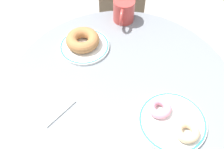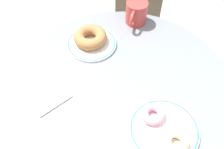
% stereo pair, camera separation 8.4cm
% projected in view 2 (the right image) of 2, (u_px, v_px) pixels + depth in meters
% --- Properties ---
extents(cafe_table, '(0.79, 0.79, 0.75)m').
position_uv_depth(cafe_table, '(120.00, 114.00, 1.03)').
color(cafe_table, slate).
rests_on(cafe_table, ground).
extents(plate_left, '(0.19, 0.19, 0.01)m').
position_uv_depth(plate_left, '(91.00, 44.00, 0.97)').
color(plate_left, white).
rests_on(plate_left, cafe_table).
extents(plate_right, '(0.21, 0.21, 0.01)m').
position_uv_depth(plate_right, '(164.00, 130.00, 0.74)').
color(plate_right, white).
rests_on(plate_right, cafe_table).
extents(donut_cinnamon, '(0.17, 0.17, 0.04)m').
position_uv_depth(donut_cinnamon, '(91.00, 37.00, 0.95)').
color(donut_cinnamon, '#A36B3D').
rests_on(donut_cinnamon, plate_left).
extents(donut_glazed, '(0.09, 0.09, 0.02)m').
position_uv_depth(donut_glazed, '(176.00, 142.00, 0.70)').
color(donut_glazed, '#E0B789').
rests_on(donut_glazed, plate_right).
extents(donut_pink_frosted, '(0.11, 0.11, 0.02)m').
position_uv_depth(donut_pink_frosted, '(153.00, 114.00, 0.76)').
color(donut_pink_frosted, pink).
rests_on(donut_pink_frosted, plate_right).
extents(paper_napkin, '(0.16, 0.14, 0.01)m').
position_uv_depth(paper_napkin, '(45.00, 93.00, 0.83)').
color(paper_napkin, white).
rests_on(paper_napkin, cafe_table).
extents(coffee_mug, '(0.10, 0.12, 0.09)m').
position_uv_depth(coffee_mug, '(136.00, 13.00, 1.02)').
color(coffee_mug, '#B73D38').
rests_on(coffee_mug, cafe_table).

